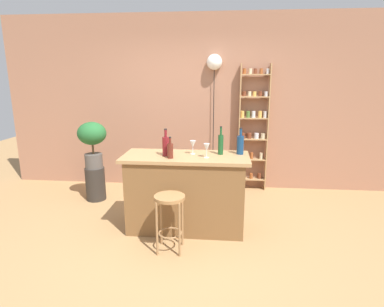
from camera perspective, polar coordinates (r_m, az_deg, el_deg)
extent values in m
plane|color=#A37A4C|center=(3.84, -1.58, -14.96)|extent=(12.00, 12.00, 0.00)
cube|color=#9E6B51|center=(5.33, 0.91, 8.90)|extent=(6.40, 0.10, 2.80)
cube|color=brown|center=(3.93, -1.08, -7.19)|extent=(1.37, 0.58, 0.89)
cube|color=#A87F51|center=(3.79, -1.11, -0.63)|extent=(1.49, 0.63, 0.04)
cylinder|color=#997047|center=(3.42, -6.26, -13.25)|extent=(0.02, 0.02, 0.59)
cylinder|color=#997047|center=(3.39, -2.24, -13.49)|extent=(0.02, 0.02, 0.59)
cylinder|color=#997047|center=(3.63, -5.50, -11.60)|extent=(0.02, 0.02, 0.59)
cylinder|color=#997047|center=(3.60, -1.73, -11.80)|extent=(0.02, 0.02, 0.59)
torus|color=#997047|center=(3.55, -3.91, -13.89)|extent=(0.25, 0.25, 0.02)
cylinder|color=#9E7042|center=(3.38, -4.02, -7.76)|extent=(0.33, 0.33, 0.03)
cube|color=#A87F51|center=(5.24, 8.36, 4.41)|extent=(0.02, 0.13, 2.03)
cube|color=#A87F51|center=(5.28, 13.26, 4.26)|extent=(0.02, 0.13, 2.03)
cube|color=#A87F51|center=(5.45, 10.43, -4.46)|extent=(0.43, 0.13, 0.02)
cylinder|color=#4C7033|center=(5.42, 8.96, -3.89)|extent=(0.05, 0.05, 0.09)
cylinder|color=#994C23|center=(5.43, 10.46, -3.92)|extent=(0.05, 0.05, 0.09)
cylinder|color=brown|center=(5.45, 11.89, -3.92)|extent=(0.05, 0.05, 0.09)
cube|color=#A87F51|center=(5.35, 10.58, -1.02)|extent=(0.43, 0.13, 0.02)
cylinder|color=brown|center=(5.33, 8.98, -0.37)|extent=(0.05, 0.05, 0.10)
cylinder|color=#994C23|center=(5.34, 10.52, -0.39)|extent=(0.05, 0.05, 0.10)
cylinder|color=beige|center=(5.36, 12.16, -0.42)|extent=(0.05, 0.05, 0.10)
cube|color=#A87F51|center=(5.28, 10.74, 2.53)|extent=(0.43, 0.13, 0.02)
cylinder|color=brown|center=(5.25, 9.00, 3.13)|extent=(0.07, 0.07, 0.09)
cylinder|color=brown|center=(5.27, 10.10, 3.13)|extent=(0.07, 0.07, 0.09)
cylinder|color=silver|center=(5.28, 11.37, 3.09)|extent=(0.07, 0.07, 0.09)
cylinder|color=beige|center=(5.29, 12.52, 3.06)|extent=(0.07, 0.07, 0.09)
cube|color=#A87F51|center=(5.23, 10.91, 6.17)|extent=(0.43, 0.13, 0.02)
cylinder|color=gold|center=(5.20, 8.94, 6.90)|extent=(0.06, 0.06, 0.11)
cylinder|color=#4C7033|center=(5.21, 9.93, 6.86)|extent=(0.06, 0.06, 0.11)
cylinder|color=silver|center=(5.21, 10.87, 6.83)|extent=(0.06, 0.06, 0.11)
cylinder|color=gold|center=(5.23, 11.97, 6.81)|extent=(0.06, 0.06, 0.11)
cylinder|color=silver|center=(5.24, 12.88, 6.77)|extent=(0.06, 0.06, 0.11)
cube|color=#A87F51|center=(5.20, 11.07, 9.86)|extent=(0.43, 0.13, 0.02)
cylinder|color=brown|center=(5.18, 9.25, 10.43)|extent=(0.06, 0.06, 0.07)
cylinder|color=beige|center=(5.19, 10.18, 10.41)|extent=(0.06, 0.06, 0.07)
cylinder|color=gold|center=(5.18, 11.04, 10.36)|extent=(0.06, 0.06, 0.07)
cylinder|color=brown|center=(5.20, 12.02, 10.33)|extent=(0.06, 0.06, 0.07)
cylinder|color=silver|center=(5.20, 13.04, 10.28)|extent=(0.06, 0.06, 0.07)
cube|color=#A87F51|center=(5.19, 11.25, 13.58)|extent=(0.43, 0.13, 0.02)
cylinder|color=#994C23|center=(5.18, 9.30, 14.22)|extent=(0.05, 0.05, 0.08)
cylinder|color=beige|center=(5.18, 10.33, 14.18)|extent=(0.05, 0.05, 0.08)
cylinder|color=brown|center=(5.18, 11.17, 14.15)|extent=(0.05, 0.05, 0.08)
cylinder|color=#994C23|center=(5.19, 12.18, 14.10)|extent=(0.05, 0.05, 0.08)
cylinder|color=silver|center=(5.21, 13.32, 14.04)|extent=(0.05, 0.05, 0.08)
cylinder|color=#2D2823|center=(5.09, -16.76, -5.16)|extent=(0.29, 0.29, 0.50)
cylinder|color=#514C47|center=(4.99, -17.03, -1.26)|extent=(0.26, 0.26, 0.22)
cylinder|color=brown|center=(4.95, -17.18, 0.84)|extent=(0.03, 0.03, 0.16)
ellipsoid|color=#23602D|center=(4.91, -17.37, 3.43)|extent=(0.42, 0.38, 0.34)
cylinder|color=navy|center=(3.86, 8.56, 1.49)|extent=(0.08, 0.08, 0.22)
cylinder|color=navy|center=(3.84, 8.64, 3.72)|extent=(0.03, 0.03, 0.09)
cylinder|color=black|center=(3.83, 8.67, 4.44)|extent=(0.03, 0.03, 0.01)
cylinder|color=#5B2319|center=(3.64, -3.88, 0.46)|extent=(0.07, 0.07, 0.17)
cylinder|color=#5B2319|center=(3.62, -3.91, 2.27)|extent=(0.03, 0.03, 0.07)
cylinder|color=black|center=(3.61, -3.92, 2.88)|extent=(0.03, 0.03, 0.01)
cylinder|color=#194C23|center=(3.82, 5.12, 1.56)|extent=(0.06, 0.06, 0.24)
cylinder|color=#194C23|center=(3.79, 5.17, 3.98)|extent=(0.02, 0.02, 0.09)
cylinder|color=black|center=(3.78, 5.18, 4.75)|extent=(0.03, 0.03, 0.01)
cylinder|color=maroon|center=(3.76, -4.67, 1.26)|extent=(0.08, 0.08, 0.22)
cylinder|color=maroon|center=(3.73, -4.71, 3.57)|extent=(0.03, 0.03, 0.09)
cylinder|color=black|center=(3.72, -4.73, 4.32)|extent=(0.03, 0.03, 0.01)
cylinder|color=silver|center=(3.68, 2.59, -0.70)|extent=(0.06, 0.06, 0.00)
cylinder|color=silver|center=(3.67, 2.60, -0.10)|extent=(0.01, 0.01, 0.07)
cone|color=silver|center=(3.66, 2.61, 1.12)|extent=(0.07, 0.07, 0.08)
cylinder|color=silver|center=(3.85, 0.15, -0.07)|extent=(0.06, 0.06, 0.00)
cylinder|color=silver|center=(3.84, 0.15, 0.50)|extent=(0.01, 0.01, 0.07)
cone|color=silver|center=(3.82, 0.15, 1.67)|extent=(0.07, 0.07, 0.08)
cylinder|color=black|center=(5.25, 3.81, 4.67)|extent=(0.01, 0.01, 2.05)
sphere|color=white|center=(5.19, 3.99, 15.90)|extent=(0.24, 0.24, 0.24)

